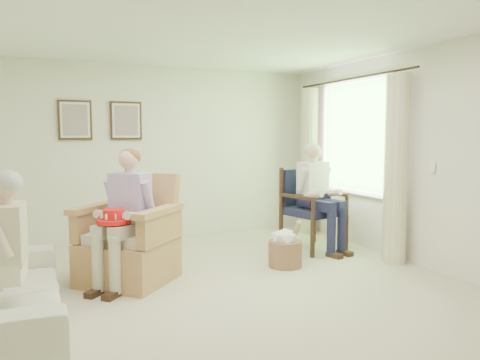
# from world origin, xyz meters

# --- Properties ---
(floor) EXTENTS (5.50, 5.50, 0.00)m
(floor) POSITION_xyz_m (0.00, 0.00, 0.00)
(floor) COLOR beige
(floor) RESTS_ON ground
(back_wall) EXTENTS (5.00, 0.04, 2.60)m
(back_wall) POSITION_xyz_m (0.00, 2.75, 1.30)
(back_wall) COLOR silver
(back_wall) RESTS_ON ground
(front_wall) EXTENTS (5.00, 0.04, 2.60)m
(front_wall) POSITION_xyz_m (0.00, -2.75, 1.30)
(front_wall) COLOR silver
(front_wall) RESTS_ON ground
(right_wall) EXTENTS (0.04, 5.50, 2.60)m
(right_wall) POSITION_xyz_m (2.50, 0.00, 1.30)
(right_wall) COLOR silver
(right_wall) RESTS_ON ground
(ceiling) EXTENTS (5.00, 5.50, 0.02)m
(ceiling) POSITION_xyz_m (0.00, 0.00, 2.60)
(ceiling) COLOR white
(ceiling) RESTS_ON back_wall
(window) EXTENTS (0.13, 2.50, 1.63)m
(window) POSITION_xyz_m (2.46, 1.20, 1.58)
(window) COLOR #2D6B23
(window) RESTS_ON right_wall
(curtain_left) EXTENTS (0.34, 0.34, 2.30)m
(curtain_left) POSITION_xyz_m (2.33, 0.22, 1.15)
(curtain_left) COLOR beige
(curtain_left) RESTS_ON ground
(curtain_right) EXTENTS (0.34, 0.34, 2.30)m
(curtain_right) POSITION_xyz_m (2.33, 2.18, 1.15)
(curtain_right) COLOR beige
(curtain_right) RESTS_ON ground
(framed_print_left) EXTENTS (0.45, 0.05, 0.55)m
(framed_print_left) POSITION_xyz_m (-1.15, 2.71, 1.78)
(framed_print_left) COLOR #382114
(framed_print_left) RESTS_ON back_wall
(framed_print_right) EXTENTS (0.45, 0.05, 0.55)m
(framed_print_right) POSITION_xyz_m (-0.45, 2.71, 1.78)
(framed_print_right) COLOR #382114
(framed_print_right) RESTS_ON back_wall
(wicker_armchair) EXTENTS (0.90, 0.89, 1.14)m
(wicker_armchair) POSITION_xyz_m (-0.81, 0.81, 0.36)
(wicker_armchair) COLOR tan
(wicker_armchair) RESTS_ON ground
(wood_armchair) EXTENTS (0.71, 0.67, 1.09)m
(wood_armchair) POSITION_xyz_m (1.79, 1.28, 0.60)
(wood_armchair) COLOR black
(wood_armchair) RESTS_ON ground
(sofa) EXTENTS (2.12, 0.83, 0.62)m
(sofa) POSITION_xyz_m (-1.95, -0.04, 0.31)
(sofa) COLOR silver
(sofa) RESTS_ON ground
(person_wicker) EXTENTS (0.40, 0.62, 1.40)m
(person_wicker) POSITION_xyz_m (-0.81, 0.66, 0.83)
(person_wicker) COLOR #BFB599
(person_wicker) RESTS_ON ground
(person_dark) EXTENTS (0.40, 0.63, 1.43)m
(person_dark) POSITION_xyz_m (1.79, 1.10, 0.85)
(person_dark) COLOR #1B1B3C
(person_dark) RESTS_ON ground
(person_sofa) EXTENTS (0.42, 0.62, 1.27)m
(person_sofa) POSITION_xyz_m (-1.95, -0.31, 0.73)
(person_sofa) COLOR beige
(person_sofa) RESTS_ON ground
(red_hat) EXTENTS (0.34, 0.34, 0.14)m
(red_hat) POSITION_xyz_m (-0.99, 0.53, 0.75)
(red_hat) COLOR red
(red_hat) RESTS_ON person_wicker
(hatbox) EXTENTS (0.51, 0.51, 0.59)m
(hatbox) POSITION_xyz_m (1.01, 0.60, 0.23)
(hatbox) COLOR tan
(hatbox) RESTS_ON ground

